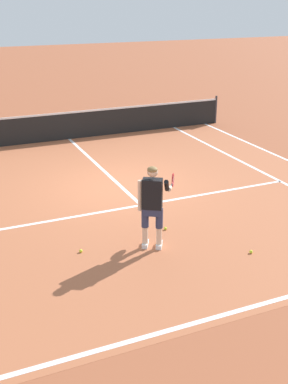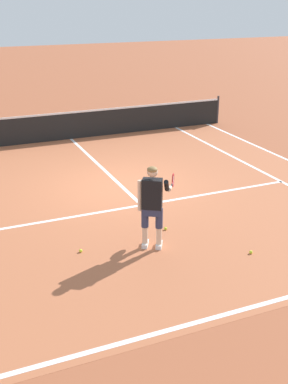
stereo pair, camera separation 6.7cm
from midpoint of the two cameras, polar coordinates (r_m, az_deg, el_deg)
name	(u,v)px [view 2 (the right image)]	position (r m, az deg, el deg)	size (l,w,h in m)	color
ground_plane	(121,186)	(13.06, -2.50, 0.69)	(80.00, 80.00, 0.00)	#9E5133
court_inner_surface	(128,192)	(12.65, -1.74, -0.01)	(10.98, 11.34, 0.00)	#B2603D
line_baseline	(251,307)	(8.38, 12.51, -12.90)	(10.98, 0.10, 0.01)	white
line_service	(142,205)	(11.86, -0.09, -1.53)	(8.23, 0.10, 0.01)	white
line_centre_service	(100,166)	(14.66, -5.01, 3.04)	(0.10, 6.40, 0.01)	white
line_singles_right	(261,171)	(14.56, 13.51, 2.37)	(0.10, 10.94, 0.01)	white
tennis_net	(70,125)	(17.47, -8.42, 7.66)	(11.96, 0.08, 1.07)	#333338
tennis_player	(153,201)	(9.54, 1.22, -1.10)	(1.06, 0.89, 1.71)	white
tennis_ball_near_feet	(81,251)	(9.82, -7.15, -6.76)	(0.07, 0.07, 0.07)	#CCE02D
tennis_ball_by_baseline	(166,228)	(10.64, 2.69, -4.24)	(0.07, 0.07, 0.07)	#CCE02D
tennis_ball_mid_court	(251,252)	(9.93, 12.46, -6.82)	(0.07, 0.07, 0.07)	#CCE02D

